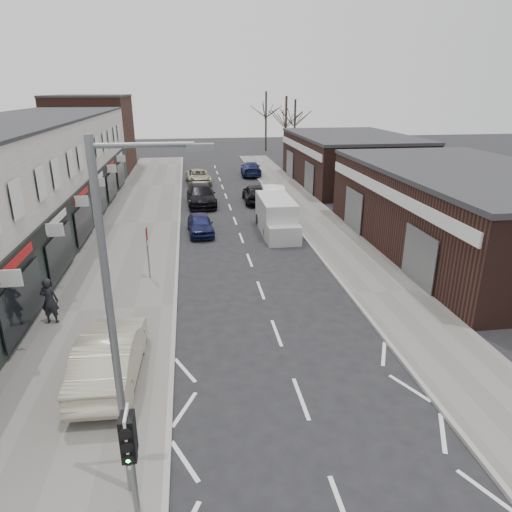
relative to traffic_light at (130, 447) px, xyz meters
name	(u,v)px	position (x,y,z in m)	size (l,w,h in m)	color
ground	(319,446)	(4.40, 2.02, -2.41)	(160.00, 160.00, 0.00)	black
pavement_left	(138,224)	(-2.35, 24.02, -2.35)	(5.50, 64.00, 0.12)	slate
pavement_right	(313,217)	(10.15, 24.02, -2.35)	(3.50, 64.00, 0.12)	slate
shop_terrace_left	(12,183)	(-9.10, 21.52, 1.14)	(8.00, 41.00, 7.10)	silver
brick_block_far	(93,135)	(-9.10, 47.02, 1.59)	(8.00, 10.00, 8.00)	#45251D
right_unit_near	(467,212)	(16.90, 16.02, -0.16)	(10.00, 18.00, 4.50)	#321C17
right_unit_far	(350,160)	(16.90, 36.02, -0.16)	(10.00, 16.00, 4.50)	#321C17
tree_far_a	(285,163)	(13.40, 50.02, -2.41)	(3.60, 3.60, 8.00)	#382D26
tree_far_b	(294,156)	(15.90, 56.02, -2.41)	(3.60, 3.60, 7.50)	#382D26
tree_far_c	(266,151)	(12.90, 62.02, -2.41)	(3.60, 3.60, 8.50)	#382D26
traffic_light	(130,447)	(0.00, 0.00, 0.00)	(0.28, 0.60, 3.10)	slate
street_lamp	(120,315)	(-0.13, 1.22, 2.20)	(2.23, 0.22, 8.00)	slate
warning_sign	(147,237)	(-0.76, 14.02, -0.21)	(0.12, 0.80, 2.70)	slate
white_van	(276,216)	(6.80, 20.91, -1.35)	(2.08, 5.79, 2.25)	silver
sedan_on_pavement	(110,355)	(-1.38, 5.76, -1.48)	(1.73, 4.96, 1.63)	#BDB597
pedestrian	(49,301)	(-4.29, 9.91, -1.34)	(0.69, 0.45, 1.90)	black
parked_car_left_a	(200,224)	(1.89, 21.28, -1.76)	(1.55, 3.85, 1.31)	#13183D
parked_car_left_b	(201,195)	(2.20, 29.12, -1.62)	(2.22, 5.45, 1.58)	black
parked_car_left_c	(198,177)	(2.20, 37.97, -1.74)	(2.24, 4.86, 1.35)	#A9A387
parked_car_right_a	(272,194)	(7.90, 28.60, -1.60)	(1.73, 4.95, 1.63)	white
parked_car_right_b	(255,193)	(6.60, 29.37, -1.65)	(1.82, 4.51, 1.54)	black
parked_car_right_c	(251,169)	(7.90, 41.66, -1.68)	(2.06, 5.06, 1.47)	#141C40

